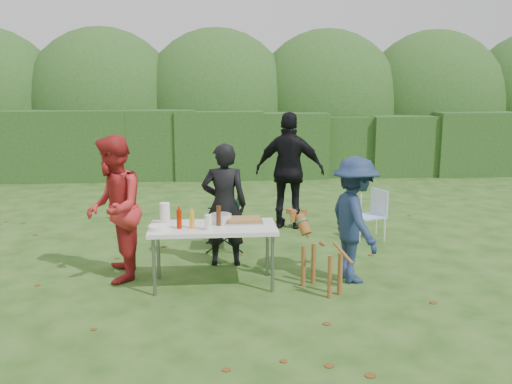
{
  "coord_description": "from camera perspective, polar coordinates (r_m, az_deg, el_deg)",
  "views": [
    {
      "loc": [
        -0.24,
        -6.21,
        2.38
      ],
      "look_at": [
        0.36,
        0.74,
        1.0
      ],
      "focal_mm": 38.0,
      "sensor_mm": 36.0,
      "label": 1
    }
  ],
  "objects": [
    {
      "name": "person_black_puffy",
      "position": [
        9.06,
        3.57,
        2.25
      ],
      "size": [
        1.23,
        0.76,
        1.95
      ],
      "primitive_type": "imported",
      "rotation": [
        0.0,
        0.0,
        2.87
      ],
      "color": "black",
      "rests_on": "ground"
    },
    {
      "name": "plate_stack",
      "position": [
        6.36,
        -10.19,
        -3.71
      ],
      "size": [
        0.24,
        0.24,
        0.05
      ],
      "primitive_type": "cylinder",
      "color": "white",
      "rests_on": "folding_table"
    },
    {
      "name": "shrub_backdrop",
      "position": [
        15.83,
        -4.1,
        8.35
      ],
      "size": [
        20.0,
        2.6,
        3.2
      ],
      "primitive_type": "ellipsoid",
      "color": "#3D6628",
      "rests_on": "ground"
    },
    {
      "name": "folding_table",
      "position": [
        6.47,
        -4.54,
        -4.04
      ],
      "size": [
        1.5,
        0.7,
        0.74
      ],
      "color": "silver",
      "rests_on": "ground"
    },
    {
      "name": "mustard_bottle",
      "position": [
        6.34,
        -6.76,
        -2.94
      ],
      "size": [
        0.06,
        0.06,
        0.2
      ],
      "primitive_type": "cylinder",
      "color": "orange",
      "rests_on": "folding_table"
    },
    {
      "name": "person_cook",
      "position": [
        7.18,
        -3.36,
        -1.36
      ],
      "size": [
        0.62,
        0.43,
        1.65
      ],
      "primitive_type": "imported",
      "rotation": [
        0.0,
        0.0,
        3.08
      ],
      "color": "black",
      "rests_on": "ground"
    },
    {
      "name": "lawn_chair",
      "position": [
        8.69,
        11.78,
        -2.29
      ],
      "size": [
        0.59,
        0.59,
        0.78
      ],
      "primitive_type": null,
      "rotation": [
        0.0,
        0.0,
        3.49
      ],
      "color": "#4188DF",
      "rests_on": "ground"
    },
    {
      "name": "beer_bottle",
      "position": [
        6.44,
        -3.96,
        -2.5
      ],
      "size": [
        0.06,
        0.06,
        0.24
      ],
      "primitive_type": "cylinder",
      "color": "#47230F",
      "rests_on": "folding_table"
    },
    {
      "name": "dog",
      "position": [
        6.4,
        6.94,
        -6.6
      ],
      "size": [
        0.78,
        0.97,
        0.87
      ],
      "primitive_type": null,
      "rotation": [
        0.0,
        0.0,
        2.11
      ],
      "color": "brown",
      "rests_on": "ground"
    },
    {
      "name": "camping_chair",
      "position": [
        7.97,
        -3.42,
        -2.88
      ],
      "size": [
        0.58,
        0.58,
        0.89
      ],
      "primitive_type": null,
      "rotation": [
        0.0,
        0.0,
        3.09
      ],
      "color": "#133520",
      "rests_on": "ground"
    },
    {
      "name": "food_tray",
      "position": [
        6.59,
        -1.26,
        -3.14
      ],
      "size": [
        0.45,
        0.3,
        0.02
      ],
      "primitive_type": "cube",
      "color": "#B7B7BA",
      "rests_on": "folding_table"
    },
    {
      "name": "ketchup_bottle",
      "position": [
        6.35,
        -8.09,
        -2.87
      ],
      "size": [
        0.06,
        0.06,
        0.22
      ],
      "primitive_type": "cylinder",
      "color": "#A21600",
      "rests_on": "folding_table"
    },
    {
      "name": "paper_towel_roll",
      "position": [
        6.57,
        -9.56,
        -2.27
      ],
      "size": [
        0.12,
        0.12,
        0.26
      ],
      "primitive_type": "cylinder",
      "color": "white",
      "rests_on": "folding_table"
    },
    {
      "name": "focaccia_bread",
      "position": [
        6.58,
        -1.26,
        -2.9
      ],
      "size": [
        0.4,
        0.26,
        0.04
      ],
      "primitive_type": "cube",
      "color": "#9D6C3C",
      "rests_on": "food_tray"
    },
    {
      "name": "cup_stack",
      "position": [
        6.25,
        -5.05,
        -3.21
      ],
      "size": [
        0.08,
        0.08,
        0.18
      ],
      "primitive_type": "cylinder",
      "color": "white",
      "rests_on": "folding_table"
    },
    {
      "name": "person_red_jacket",
      "position": [
        6.83,
        -14.73,
        -1.71
      ],
      "size": [
        0.78,
        0.95,
        1.8
      ],
      "primitive_type": "imported",
      "rotation": [
        0.0,
        0.0,
        -1.45
      ],
      "color": "#B22426",
      "rests_on": "ground"
    },
    {
      "name": "hedge_row",
      "position": [
        14.29,
        -3.95,
        5.03
      ],
      "size": [
        22.0,
        1.4,
        1.7
      ],
      "primitive_type": "cube",
      "color": "#23471C",
      "rests_on": "ground"
    },
    {
      "name": "pasta_bowl",
      "position": [
        6.61,
        -3.72,
        -2.76
      ],
      "size": [
        0.26,
        0.26,
        0.1
      ],
      "primitive_type": "cylinder",
      "color": "silver",
      "rests_on": "folding_table"
    },
    {
      "name": "ground",
      "position": [
        6.65,
        -2.58,
        -9.78
      ],
      "size": [
        80.0,
        80.0,
        0.0
      ],
      "primitive_type": "plane",
      "color": "#1E4211"
    },
    {
      "name": "child",
      "position": [
        6.7,
        10.33,
        -2.88
      ],
      "size": [
        0.73,
        1.08,
        1.55
      ],
      "primitive_type": "imported",
      "rotation": [
        0.0,
        0.0,
        1.73
      ],
      "color": "navy",
      "rests_on": "ground"
    }
  ]
}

